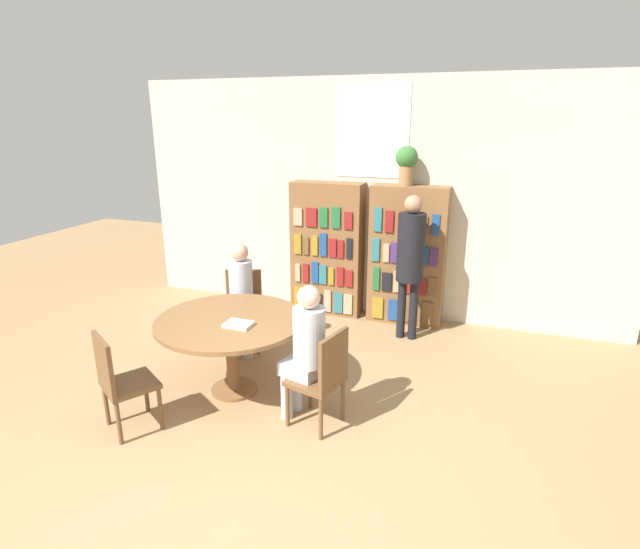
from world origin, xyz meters
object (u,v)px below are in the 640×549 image
(chair_left_side, at_px, (244,305))
(seated_reader_right, at_px, (305,346))
(bookshelf_left, at_px, (327,249))
(chair_near_camera, at_px, (119,379))
(chair_far_side, at_px, (323,375))
(librarian_standing, at_px, (411,253))
(seated_reader_left, at_px, (241,293))
(reading_table, at_px, (231,329))
(bookshelf_right, at_px, (407,256))
(flower_vase, at_px, (407,162))

(chair_left_side, relative_size, seated_reader_right, 0.71)
(chair_left_side, bearing_deg, seated_reader_right, 114.24)
(bookshelf_left, xyz_separation_m, chair_left_side, (-0.56, -1.31, -0.38))
(chair_near_camera, distance_m, seated_reader_right, 1.54)
(chair_left_side, xyz_separation_m, seated_reader_right, (1.20, -1.17, 0.22))
(chair_far_side, xyz_separation_m, librarian_standing, (0.36, 2.02, 0.56))
(chair_left_side, bearing_deg, seated_reader_left, 90.00)
(reading_table, bearing_deg, bookshelf_left, 85.44)
(chair_left_side, relative_size, seated_reader_left, 0.71)
(bookshelf_left, relative_size, chair_left_side, 1.98)
(reading_table, distance_m, chair_far_side, 1.04)
(reading_table, distance_m, chair_left_side, 1.04)
(seated_reader_right, distance_m, librarian_standing, 2.07)
(bookshelf_left, distance_m, seated_reader_left, 1.56)
(reading_table, distance_m, chair_near_camera, 1.04)
(bookshelf_right, height_order, flower_vase, flower_vase)
(reading_table, xyz_separation_m, seated_reader_left, (-0.31, 0.79, 0.06))
(seated_reader_right, bearing_deg, chair_left_side, 60.24)
(flower_vase, height_order, chair_left_side, flower_vase)
(bookshelf_left, height_order, chair_far_side, bookshelf_left)
(seated_reader_left, bearing_deg, flower_vase, -156.37)
(flower_vase, xyz_separation_m, seated_reader_left, (-1.47, -1.48, -1.31))
(reading_table, height_order, chair_near_camera, chair_near_camera)
(bookshelf_left, height_order, seated_reader_right, bookshelf_left)
(bookshelf_right, xyz_separation_m, chair_far_side, (-0.24, -2.52, -0.38))
(bookshelf_right, bearing_deg, flower_vase, 176.06)
(seated_reader_right, bearing_deg, flower_vase, 6.70)
(flower_vase, bearing_deg, chair_far_side, -93.81)
(flower_vase, bearing_deg, chair_near_camera, -118.69)
(chair_near_camera, xyz_separation_m, chair_left_side, (0.18, 1.82, 0.00))
(chair_left_side, distance_m, seated_reader_left, 0.28)
(chair_near_camera, distance_m, chair_far_side, 1.66)
(reading_table, bearing_deg, seated_reader_left, 111.49)
(chair_far_side, height_order, seated_reader_right, seated_reader_right)
(bookshelf_left, relative_size, reading_table, 1.26)
(seated_reader_left, height_order, librarian_standing, librarian_standing)
(seated_reader_left, distance_m, seated_reader_right, 1.51)
(chair_left_side, height_order, chair_far_side, same)
(chair_far_side, height_order, librarian_standing, librarian_standing)
(bookshelf_left, height_order, reading_table, bookshelf_left)
(flower_vase, distance_m, reading_table, 2.89)
(seated_reader_right, bearing_deg, bookshelf_left, 29.05)
(librarian_standing, bearing_deg, chair_left_side, -154.96)
(chair_near_camera, distance_m, chair_left_side, 1.83)
(chair_left_side, relative_size, librarian_standing, 0.51)
(chair_left_side, height_order, seated_reader_right, seated_reader_right)
(bookshelf_right, xyz_separation_m, seated_reader_left, (-1.54, -1.48, -0.16))
(bookshelf_left, bearing_deg, bookshelf_right, 0.00)
(chair_far_side, bearing_deg, bookshelf_right, 9.18)
(chair_near_camera, height_order, seated_reader_right, seated_reader_right)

